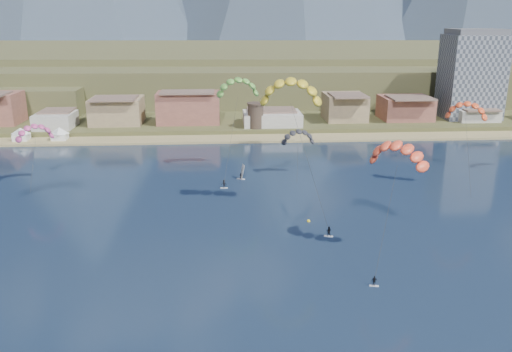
{
  "coord_description": "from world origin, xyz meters",
  "views": [
    {
      "loc": [
        -6.03,
        -64.1,
        39.42
      ],
      "look_at": [
        0.0,
        32.0,
        10.0
      ],
      "focal_mm": 37.55,
      "sensor_mm": 36.0,
      "label": 1
    }
  ],
  "objects_px": {
    "kitesurfer_orange": "(398,150)",
    "watchtower": "(256,115)",
    "kitesurfer_green": "(238,85)",
    "buoy": "(309,221)",
    "kitesurfer_yellow": "(291,88)",
    "apartment_tower": "(472,75)",
    "windsurfer": "(241,175)"
  },
  "relations": [
    {
      "from": "kitesurfer_yellow",
      "to": "buoy",
      "type": "bearing_deg",
      "value": -65.7
    },
    {
      "from": "kitesurfer_orange",
      "to": "kitesurfer_yellow",
      "type": "bearing_deg",
      "value": 125.27
    },
    {
      "from": "buoy",
      "to": "kitesurfer_orange",
      "type": "bearing_deg",
      "value": -50.36
    },
    {
      "from": "apartment_tower",
      "to": "buoy",
      "type": "relative_size",
      "value": 49.61
    },
    {
      "from": "kitesurfer_orange",
      "to": "kitesurfer_green",
      "type": "height_order",
      "value": "kitesurfer_green"
    },
    {
      "from": "watchtower",
      "to": "kitesurfer_yellow",
      "type": "bearing_deg",
      "value": -88.16
    },
    {
      "from": "kitesurfer_orange",
      "to": "watchtower",
      "type": "bearing_deg",
      "value": 100.39
    },
    {
      "from": "windsurfer",
      "to": "apartment_tower",
      "type": "bearing_deg",
      "value": 37.15
    },
    {
      "from": "kitesurfer_yellow",
      "to": "kitesurfer_orange",
      "type": "distance_m",
      "value": 27.14
    },
    {
      "from": "kitesurfer_green",
      "to": "buoy",
      "type": "bearing_deg",
      "value": -71.0
    },
    {
      "from": "watchtower",
      "to": "windsurfer",
      "type": "relative_size",
      "value": 2.35
    },
    {
      "from": "apartment_tower",
      "to": "kitesurfer_orange",
      "type": "bearing_deg",
      "value": -119.81
    },
    {
      "from": "watchtower",
      "to": "kitesurfer_green",
      "type": "height_order",
      "value": "kitesurfer_green"
    },
    {
      "from": "apartment_tower",
      "to": "windsurfer",
      "type": "distance_m",
      "value": 110.06
    },
    {
      "from": "apartment_tower",
      "to": "kitesurfer_orange",
      "type": "height_order",
      "value": "apartment_tower"
    },
    {
      "from": "kitesurfer_yellow",
      "to": "kitesurfer_green",
      "type": "height_order",
      "value": "kitesurfer_yellow"
    },
    {
      "from": "apartment_tower",
      "to": "kitesurfer_green",
      "type": "xyz_separation_m",
      "value": [
        -87.18,
        -57.95,
        4.39
      ]
    },
    {
      "from": "watchtower",
      "to": "kitesurfer_green",
      "type": "relative_size",
      "value": 0.32
    },
    {
      "from": "apartment_tower",
      "to": "buoy",
      "type": "xyz_separation_m",
      "value": [
        -74.52,
        -94.72,
        -17.71
      ]
    },
    {
      "from": "kitesurfer_orange",
      "to": "buoy",
      "type": "bearing_deg",
      "value": 129.64
    },
    {
      "from": "kitesurfer_yellow",
      "to": "kitesurfer_green",
      "type": "relative_size",
      "value": 1.12
    },
    {
      "from": "watchtower",
      "to": "kitesurfer_yellow",
      "type": "distance_m",
      "value": 76.32
    },
    {
      "from": "windsurfer",
      "to": "buoy",
      "type": "relative_size",
      "value": 5.66
    },
    {
      "from": "kitesurfer_orange",
      "to": "kitesurfer_green",
      "type": "xyz_separation_m",
      "value": [
        -24.64,
        51.24,
        4.18
      ]
    },
    {
      "from": "kitesurfer_orange",
      "to": "apartment_tower",
      "type": "bearing_deg",
      "value": 60.19
    },
    {
      "from": "apartment_tower",
      "to": "watchtower",
      "type": "distance_m",
      "value": 82.02
    },
    {
      "from": "apartment_tower",
      "to": "kitesurfer_yellow",
      "type": "height_order",
      "value": "apartment_tower"
    },
    {
      "from": "kitesurfer_green",
      "to": "buoy",
      "type": "relative_size",
      "value": 41.3
    },
    {
      "from": "watchtower",
      "to": "buoy",
      "type": "height_order",
      "value": "watchtower"
    },
    {
      "from": "kitesurfer_yellow",
      "to": "kitesurfer_orange",
      "type": "xyz_separation_m",
      "value": [
        15.08,
        -21.32,
        -7.39
      ]
    },
    {
      "from": "kitesurfer_green",
      "to": "windsurfer",
      "type": "relative_size",
      "value": 7.29
    },
    {
      "from": "kitesurfer_orange",
      "to": "buoy",
      "type": "xyz_separation_m",
      "value": [
        -11.98,
        14.46,
        -17.92
      ]
    }
  ]
}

